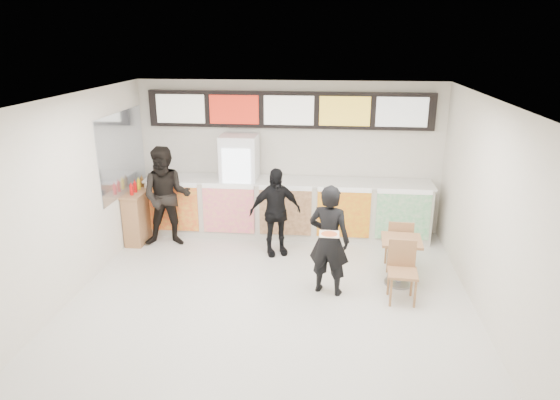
# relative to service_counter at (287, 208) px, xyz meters

# --- Properties ---
(floor) EXTENTS (7.00, 7.00, 0.00)m
(floor) POSITION_rel_service_counter_xyz_m (-0.00, -3.09, -0.57)
(floor) COLOR beige
(floor) RESTS_ON ground
(ceiling) EXTENTS (7.00, 7.00, 0.00)m
(ceiling) POSITION_rel_service_counter_xyz_m (-0.00, -3.09, 2.43)
(ceiling) COLOR white
(ceiling) RESTS_ON wall_back
(wall_back) EXTENTS (6.00, 0.00, 6.00)m
(wall_back) POSITION_rel_service_counter_xyz_m (-0.00, 0.41, 0.93)
(wall_back) COLOR silver
(wall_back) RESTS_ON floor
(wall_left) EXTENTS (0.00, 7.00, 7.00)m
(wall_left) POSITION_rel_service_counter_xyz_m (-3.00, -3.09, 0.93)
(wall_left) COLOR silver
(wall_left) RESTS_ON floor
(wall_right) EXTENTS (0.00, 7.00, 7.00)m
(wall_right) POSITION_rel_service_counter_xyz_m (3.00, -3.09, 0.93)
(wall_right) COLOR silver
(wall_right) RESTS_ON floor
(service_counter) EXTENTS (5.56, 0.77, 1.14)m
(service_counter) POSITION_rel_service_counter_xyz_m (0.00, 0.00, 0.00)
(service_counter) COLOR silver
(service_counter) RESTS_ON floor
(menu_board) EXTENTS (5.50, 0.14, 0.70)m
(menu_board) POSITION_rel_service_counter_xyz_m (0.00, 0.32, 1.88)
(menu_board) COLOR black
(menu_board) RESTS_ON wall_back
(drinks_fridge) EXTENTS (0.70, 0.67, 2.00)m
(drinks_fridge) POSITION_rel_service_counter_xyz_m (-0.93, 0.02, 0.43)
(drinks_fridge) COLOR white
(drinks_fridge) RESTS_ON floor
(mirror_panel) EXTENTS (0.01, 2.00, 1.50)m
(mirror_panel) POSITION_rel_service_counter_xyz_m (-2.99, -0.64, 1.18)
(mirror_panel) COLOR #B2B7BF
(mirror_panel) RESTS_ON wall_left
(customer_main) EXTENTS (0.72, 0.58, 1.74)m
(customer_main) POSITION_rel_service_counter_xyz_m (0.84, -2.28, 0.30)
(customer_main) COLOR black
(customer_main) RESTS_ON floor
(customer_left) EXTENTS (1.04, 0.87, 1.90)m
(customer_left) POSITION_rel_service_counter_xyz_m (-2.19, -0.71, 0.38)
(customer_left) COLOR black
(customer_left) RESTS_ON floor
(customer_mid) EXTENTS (1.02, 0.73, 1.61)m
(customer_mid) POSITION_rel_service_counter_xyz_m (-0.13, -0.92, 0.23)
(customer_mid) COLOR black
(customer_mid) RESTS_ON floor
(pizza_slice) EXTENTS (0.36, 0.36, 0.02)m
(pizza_slice) POSITION_rel_service_counter_xyz_m (0.84, -2.73, 0.58)
(pizza_slice) COLOR beige
(pizza_slice) RESTS_ON customer_main
(cafe_table) EXTENTS (0.65, 1.59, 0.92)m
(cafe_table) POSITION_rel_service_counter_xyz_m (1.98, -1.89, -0.04)
(cafe_table) COLOR #9D6F48
(cafe_table) RESTS_ON floor
(condiment_ledge) EXTENTS (0.36, 0.89, 1.19)m
(condiment_ledge) POSITION_rel_service_counter_xyz_m (-2.82, -0.56, -0.06)
(condiment_ledge) COLOR #9D6F48
(condiment_ledge) RESTS_ON floor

